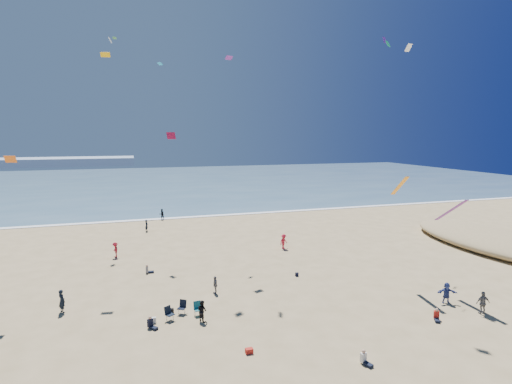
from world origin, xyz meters
name	(u,v)px	position (x,y,z in m)	size (l,w,h in m)	color
ocean	(155,182)	(0.00, 95.00, 0.03)	(220.00, 100.00, 0.06)	#476B84
surf_line	(173,218)	(0.00, 45.00, 0.04)	(220.00, 1.20, 0.08)	white
standing_flyers	(238,278)	(2.45, 14.62, 0.82)	(31.33, 49.12, 1.76)	black
seated_group	(270,328)	(2.41, 6.17, 0.42)	(20.17, 26.62, 0.84)	white
chair_cluster	(183,310)	(-2.67, 10.41, 0.50)	(2.75, 1.63, 1.00)	black
white_tote	(154,320)	(-4.75, 10.06, 0.20)	(0.35, 0.20, 0.40)	silver
black_backpack	(172,311)	(-3.42, 11.15, 0.19)	(0.30, 0.22, 0.38)	black
cooler	(249,351)	(0.46, 4.41, 0.15)	(0.45, 0.30, 0.30)	red
navy_bag	(297,274)	(8.29, 15.62, 0.17)	(0.28, 0.18, 0.34)	black
kites_aloft	(325,103)	(9.36, 12.84, 15.36)	(40.89, 44.62, 28.95)	red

